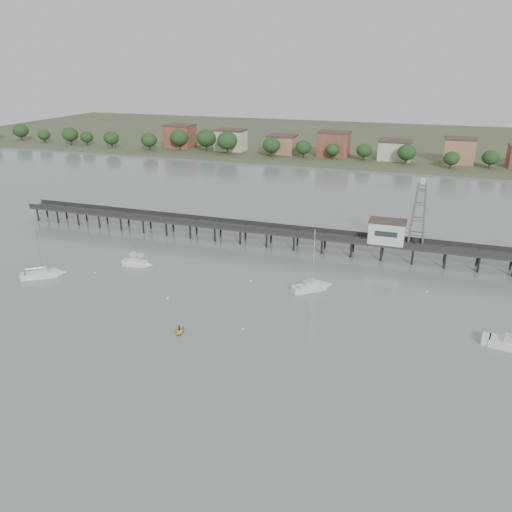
% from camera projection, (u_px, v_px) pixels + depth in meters
% --- Properties ---
extents(ground_plane, '(500.00, 500.00, 0.00)m').
position_uv_depth(ground_plane, '(168.00, 383.00, 71.85)').
color(ground_plane, slate).
rests_on(ground_plane, ground).
extents(pier, '(150.00, 5.00, 5.50)m').
position_uv_depth(pier, '(282.00, 232.00, 123.37)').
color(pier, '#2D2823').
rests_on(pier, ground).
extents(pier_building, '(8.40, 5.40, 5.30)m').
position_uv_depth(pier_building, '(387.00, 231.00, 114.85)').
color(pier_building, silver).
rests_on(pier_building, ground).
extents(lattice_tower, '(3.20, 3.20, 15.50)m').
position_uv_depth(lattice_tower, '(419.00, 216.00, 111.29)').
color(lattice_tower, slate).
rests_on(lattice_tower, ground).
extents(sailboat_a, '(8.24, 7.14, 14.00)m').
position_uv_depth(sailboat_a, '(48.00, 274.00, 107.17)').
color(sailboat_a, white).
rests_on(sailboat_a, ground).
extents(sailboat_c, '(7.83, 7.18, 13.62)m').
position_uv_depth(sailboat_c, '(316.00, 286.00, 101.14)').
color(sailboat_c, white).
rests_on(sailboat_c, ground).
extents(sailboat_b, '(6.71, 2.67, 10.96)m').
position_uv_depth(sailboat_b, '(140.00, 264.00, 112.47)').
color(sailboat_b, white).
rests_on(sailboat_b, ground).
extents(white_tender, '(3.30, 1.41, 1.28)m').
position_uv_depth(white_tender, '(136.00, 255.00, 118.10)').
color(white_tender, white).
rests_on(white_tender, ground).
extents(yellow_dinghy, '(2.22, 1.07, 3.00)m').
position_uv_depth(yellow_dinghy, '(180.00, 332.00, 85.26)').
color(yellow_dinghy, yellow).
rests_on(yellow_dinghy, ground).
extents(dinghy_occupant, '(0.78, 1.19, 0.27)m').
position_uv_depth(dinghy_occupant, '(180.00, 332.00, 85.26)').
color(dinghy_occupant, black).
rests_on(dinghy_occupant, ground).
extents(mooring_buoys, '(69.62, 26.61, 0.39)m').
position_uv_depth(mooring_buoys, '(234.00, 293.00, 99.56)').
color(mooring_buoys, '#F9F3C2').
rests_on(mooring_buoys, ground).
extents(far_shore, '(500.00, 170.00, 10.40)m').
position_uv_depth(far_shore, '(370.00, 141.00, 282.63)').
color(far_shore, '#475133').
rests_on(far_shore, ground).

